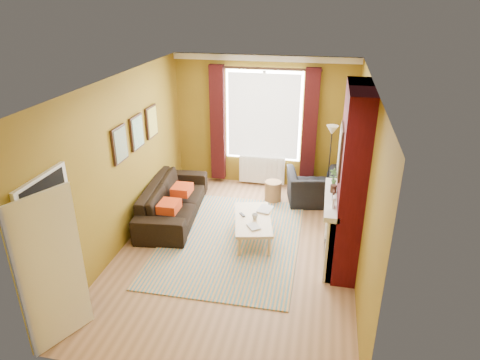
{
  "coord_description": "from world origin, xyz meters",
  "views": [
    {
      "loc": [
        1.28,
        -5.97,
        3.97
      ],
      "look_at": [
        0.0,
        0.25,
        1.15
      ],
      "focal_mm": 32.0,
      "sensor_mm": 36.0,
      "label": 1
    }
  ],
  "objects_px": {
    "armchair": "(314,188)",
    "wicker_stool": "(273,191)",
    "floor_lamp": "(331,142)",
    "coffee_table": "(253,220)",
    "sofa": "(173,200)"
  },
  "relations": [
    {
      "from": "armchair",
      "to": "coffee_table",
      "type": "xyz_separation_m",
      "value": [
        -0.97,
        -1.6,
        0.02
      ]
    },
    {
      "from": "armchair",
      "to": "coffee_table",
      "type": "height_order",
      "value": "armchair"
    },
    {
      "from": "sofa",
      "to": "floor_lamp",
      "type": "bearing_deg",
      "value": -71.72
    },
    {
      "from": "armchair",
      "to": "wicker_stool",
      "type": "height_order",
      "value": "armchair"
    },
    {
      "from": "wicker_stool",
      "to": "floor_lamp",
      "type": "distance_m",
      "value": 1.52
    },
    {
      "from": "sofa",
      "to": "coffee_table",
      "type": "relative_size",
      "value": 1.76
    },
    {
      "from": "floor_lamp",
      "to": "coffee_table",
      "type": "bearing_deg",
      "value": -124.62
    },
    {
      "from": "armchair",
      "to": "coffee_table",
      "type": "distance_m",
      "value": 1.87
    },
    {
      "from": "wicker_stool",
      "to": "armchair",
      "type": "bearing_deg",
      "value": 4.43
    },
    {
      "from": "coffee_table",
      "to": "floor_lamp",
      "type": "height_order",
      "value": "floor_lamp"
    },
    {
      "from": "coffee_table",
      "to": "wicker_stool",
      "type": "xyz_separation_m",
      "value": [
        0.15,
        1.54,
        -0.15
      ]
    },
    {
      "from": "armchair",
      "to": "wicker_stool",
      "type": "distance_m",
      "value": 0.83
    },
    {
      "from": "coffee_table",
      "to": "floor_lamp",
      "type": "xyz_separation_m",
      "value": [
        1.23,
        1.78,
        0.9
      ]
    },
    {
      "from": "sofa",
      "to": "armchair",
      "type": "xyz_separation_m",
      "value": [
        2.59,
        1.1,
        -0.0
      ]
    },
    {
      "from": "sofa",
      "to": "wicker_stool",
      "type": "relative_size",
      "value": 5.48
    }
  ]
}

